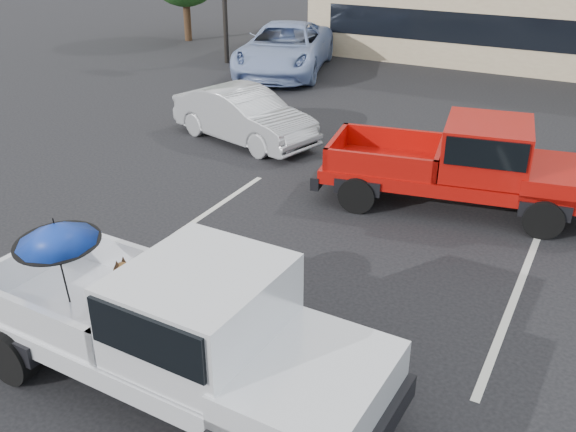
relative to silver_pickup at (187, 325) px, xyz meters
name	(u,v)px	position (x,y,z in m)	size (l,w,h in m)	color
ground	(281,316)	(0.18, 2.01, -1.05)	(90.00, 90.00, 0.00)	black
stripe_left	(195,221)	(-2.82, 4.01, -1.05)	(0.12, 5.00, 0.01)	silver
stripe_right	(513,302)	(3.18, 4.01, -1.05)	(0.12, 5.00, 0.01)	silver
silver_pickup	(187,325)	(0.00, 0.00, 0.00)	(5.76, 2.28, 2.06)	black
red_pickup	(476,162)	(1.75, 7.16, -0.06)	(5.74, 2.80, 1.81)	black
silver_sedan	(244,116)	(-4.43, 8.51, -0.37)	(1.44, 4.13, 1.36)	#A6A9AD
blue_suv	(285,49)	(-7.10, 15.67, -0.19)	(2.84, 6.16, 1.71)	#8DA4D3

